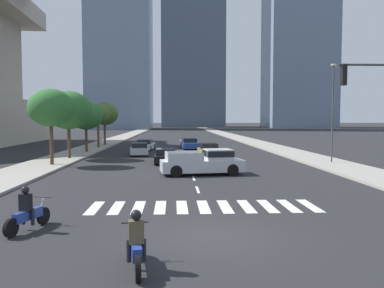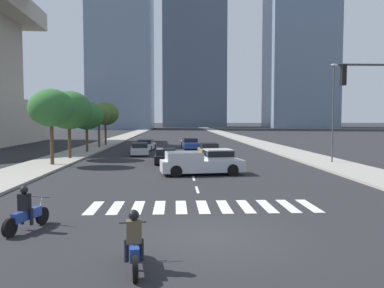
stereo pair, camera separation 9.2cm
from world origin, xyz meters
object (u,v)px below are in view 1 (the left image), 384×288
sedan_gold_1 (209,151)px  street_lamp_east (333,106)px  street_tree_fourth (98,114)px  street_tree_nearest (51,108)px  street_tree_second (68,110)px  sedan_white_2 (145,145)px  street_tree_fifth (105,114)px  motorcycle_trailing (28,213)px  street_tree_third (86,116)px  sedan_black_4 (166,156)px  motorcycle_lead (136,246)px  sedan_silver_0 (139,149)px  pickup_truck (206,162)px  sedan_blue_3 (190,144)px

sedan_gold_1 → street_lamp_east: size_ratio=0.58×
street_lamp_east → street_tree_fourth: (-22.42, 18.38, -0.46)m
street_tree_nearest → street_tree_second: (-0.00, 5.15, -0.05)m
sedan_white_2 → street_lamp_east: 22.56m
street_tree_second → street_lamp_east: bearing=-11.1°
street_tree_second → street_tree_fifth: (0.00, 18.71, -0.06)m
motorcycle_trailing → sedan_white_2: (1.46, 33.72, 0.00)m
street_tree_third → street_tree_fifth: bearing=90.0°
sedan_black_4 → street_lamp_east: size_ratio=0.58×
sedan_white_2 → sedan_black_4: sedan_white_2 is taller
motorcycle_lead → sedan_white_2: size_ratio=0.47×
motorcycle_lead → street_tree_third: street_tree_third is taller
motorcycle_trailing → street_tree_fifth: size_ratio=0.36×
street_lamp_east → sedan_black_4: bearing=175.0°
sedan_black_4 → street_tree_fourth: street_tree_fourth is taller
motorcycle_lead → street_tree_fourth: size_ratio=0.38×
motorcycle_trailing → street_lamp_east: (17.78, 18.70, 4.16)m
sedan_gold_1 → sedan_silver_0: bearing=-116.5°
sedan_white_2 → sedan_gold_1: bearing=-137.7°
street_lamp_east → street_tree_nearest: (-22.42, -0.75, -0.22)m
motorcycle_lead → street_tree_fourth: street_tree_fourth is taller
pickup_truck → motorcycle_lead: bearing=-108.1°
sedan_gold_1 → street_tree_fifth: 21.73m
pickup_truck → sedan_silver_0: (-5.63, 14.81, -0.23)m
sedan_white_2 → street_tree_fifth: street_tree_fifth is taller
street_lamp_east → street_tree_fifth: 32.20m
sedan_gold_1 → street_tree_fifth: street_tree_fifth is taller
sedan_silver_0 → sedan_black_4: bearing=-164.5°
sedan_silver_0 → street_lamp_east: bearing=-123.1°
sedan_white_2 → sedan_black_4: size_ratio=0.97×
sedan_black_4 → street_tree_second: (-8.77, 3.21, 3.91)m
street_tree_second → sedan_black_4: bearing=-20.1°
sedan_silver_0 → street_tree_third: (-5.94, 2.55, 3.48)m
sedan_white_2 → street_tree_third: (-6.10, -3.52, 3.47)m
sedan_white_2 → street_tree_third: size_ratio=0.82×
motorcycle_lead → street_tree_fourth: 41.66m
motorcycle_trailing → pickup_truck: bearing=-10.3°
motorcycle_lead → street_tree_fourth: bearing=3.9°
motorcycle_trailing → pickup_truck: (6.93, 12.83, 0.23)m
motorcycle_trailing → sedan_silver_0: bearing=15.4°
motorcycle_trailing → sedan_blue_3: motorcycle_trailing is taller
street_tree_third → street_tree_fifth: (0.00, 11.62, 0.36)m
sedan_silver_0 → motorcycle_trailing: bearing=172.7°
motorcycle_lead → sedan_silver_0: (-2.56, 31.17, -0.00)m
pickup_truck → sedan_white_2: 21.59m
sedan_gold_1 → street_tree_fourth: 18.22m
pickup_truck → motorcycle_trailing: bearing=-125.8°
sedan_silver_0 → sedan_blue_3: sedan_blue_3 is taller
sedan_silver_0 → sedan_white_2: 6.08m
motorcycle_trailing → motorcycle_lead: bearing=-114.4°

